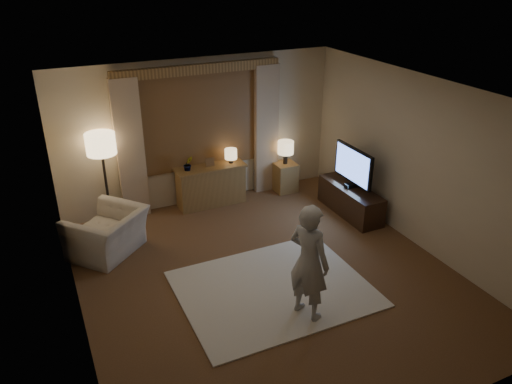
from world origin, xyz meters
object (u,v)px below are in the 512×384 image
sideboard (211,186)px  tv_stand (350,200)px  side_table (285,177)px  armchair (107,233)px  person (309,262)px

sideboard → tv_stand: (2.07, -1.36, -0.10)m
tv_stand → side_table: bearing=114.3°
sideboard → tv_stand: sideboard is taller
sideboard → tv_stand: size_ratio=0.86×
armchair → person: 3.25m
tv_stand → person: size_ratio=0.92×
sideboard → side_table: bearing=-1.9°
side_table → armchair: bearing=-166.3°
person → side_table: bearing=-46.5°
side_table → tv_stand: size_ratio=0.40×
tv_stand → person: (-2.08, -2.07, 0.53)m
sideboard → side_table: 1.48m
sideboard → side_table: size_ratio=2.14×
sideboard → armchair: bearing=-155.7°
sideboard → person: person is taller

